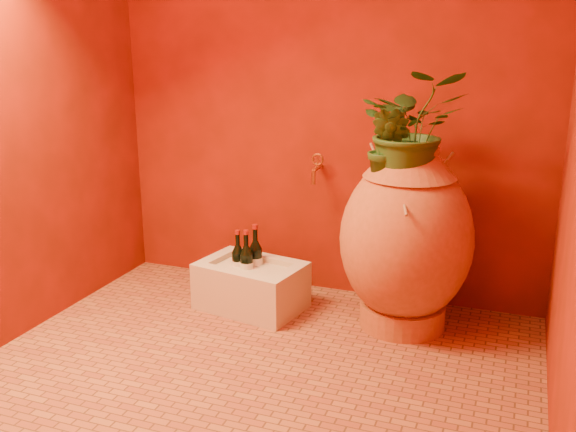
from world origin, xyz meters
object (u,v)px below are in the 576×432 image
at_px(wine_bottle_c, 238,263).
at_px(wine_bottle_b, 256,260).
at_px(wine_bottle_a, 247,265).
at_px(amphora, 406,239).
at_px(stone_basin, 251,287).
at_px(wall_tap, 317,167).

bearing_deg(wine_bottle_c, wine_bottle_b, 33.30).
bearing_deg(wine_bottle_a, wine_bottle_c, 158.81).
relative_size(wine_bottle_b, wine_bottle_c, 1.09).
height_order(amphora, stone_basin, amphora).
height_order(wine_bottle_c, wall_tap, wall_tap).
distance_m(amphora, stone_basin, 0.90).
bearing_deg(stone_basin, wine_bottle_b, 93.50).
height_order(wine_bottle_b, wall_tap, wall_tap).
height_order(wine_bottle_a, wall_tap, wall_tap).
distance_m(stone_basin, wine_bottle_b, 0.15).
xyz_separation_m(wine_bottle_a, wall_tap, (0.29, 0.34, 0.50)).
xyz_separation_m(amphora, wine_bottle_b, (-0.83, 0.00, -0.22)).
distance_m(wine_bottle_b, wall_tap, 0.62).
relative_size(wine_bottle_a, wine_bottle_b, 0.96).
relative_size(stone_basin, wine_bottle_a, 1.99).
bearing_deg(stone_basin, wine_bottle_a, -174.48).
xyz_separation_m(wine_bottle_b, wall_tap, (0.27, 0.26, 0.50)).
xyz_separation_m(amphora, wine_bottle_a, (-0.85, -0.07, -0.23)).
distance_m(amphora, wine_bottle_b, 0.86).
distance_m(stone_basin, wall_tap, 0.76).
bearing_deg(wine_bottle_a, wine_bottle_b, 75.19).
distance_m(wine_bottle_a, wall_tap, 0.67).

